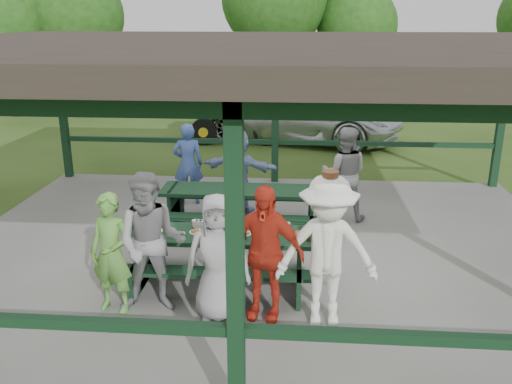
# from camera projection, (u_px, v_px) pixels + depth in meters

# --- Properties ---
(ground) EXTENTS (90.00, 90.00, 0.00)m
(ground) POSITION_uv_depth(u_px,v_px,m) (264.00, 255.00, 8.72)
(ground) COLOR #2D4A17
(ground) RESTS_ON ground
(concrete_slab) EXTENTS (10.00, 8.00, 0.10)m
(concrete_slab) POSITION_uv_depth(u_px,v_px,m) (264.00, 252.00, 8.70)
(concrete_slab) COLOR slate
(concrete_slab) RESTS_ON ground
(pavilion_structure) EXTENTS (10.60, 8.60, 3.24)m
(pavilion_structure) POSITION_uv_depth(u_px,v_px,m) (265.00, 52.00, 7.74)
(pavilion_structure) COLOR black
(pavilion_structure) RESTS_ON concrete_slab
(picnic_table_near) EXTENTS (2.51, 1.39, 0.75)m
(picnic_table_near) POSITION_uv_depth(u_px,v_px,m) (221.00, 252.00, 7.44)
(picnic_table_near) COLOR black
(picnic_table_near) RESTS_ON concrete_slab
(picnic_table_far) EXTENTS (2.75, 1.39, 0.75)m
(picnic_table_far) POSITION_uv_depth(u_px,v_px,m) (242.00, 204.00, 9.33)
(picnic_table_far) COLOR black
(picnic_table_far) RESTS_ON concrete_slab
(table_setting) EXTENTS (2.24, 0.45, 0.10)m
(table_setting) POSITION_uv_depth(u_px,v_px,m) (227.00, 230.00, 7.38)
(table_setting) COLOR white
(table_setting) RESTS_ON picnic_table_near
(contestant_green) EXTENTS (0.63, 0.49, 1.54)m
(contestant_green) POSITION_uv_depth(u_px,v_px,m) (111.00, 253.00, 6.67)
(contestant_green) COLOR #5B9B3C
(contestant_green) RESTS_ON concrete_slab
(contestant_grey_left) EXTENTS (0.92, 0.75, 1.79)m
(contestant_grey_left) POSITION_uv_depth(u_px,v_px,m) (151.00, 243.00, 6.65)
(contestant_grey_left) COLOR gray
(contestant_grey_left) RESTS_ON concrete_slab
(contestant_grey_mid) EXTENTS (0.83, 0.59, 1.60)m
(contestant_grey_mid) POSITION_uv_depth(u_px,v_px,m) (218.00, 258.00, 6.47)
(contestant_grey_mid) COLOR #99999C
(contestant_grey_mid) RESTS_ON concrete_slab
(contestant_red) EXTENTS (1.07, 0.63, 1.71)m
(contestant_red) POSITION_uv_depth(u_px,v_px,m) (264.00, 253.00, 6.50)
(contestant_red) COLOR red
(contestant_red) RESTS_ON concrete_slab
(contestant_white_fedora) EXTENTS (1.22, 0.72, 1.91)m
(contestant_white_fedora) POSITION_uv_depth(u_px,v_px,m) (327.00, 252.00, 6.33)
(contestant_white_fedora) COLOR white
(contestant_white_fedora) RESTS_ON concrete_slab
(spectator_lblue) EXTENTS (1.55, 0.81, 1.60)m
(spectator_lblue) POSITION_uv_depth(u_px,v_px,m) (238.00, 170.00, 10.18)
(spectator_lblue) COLOR #7C90BF
(spectator_lblue) RESTS_ON concrete_slab
(spectator_blue) EXTENTS (0.64, 0.48, 1.62)m
(spectator_blue) POSITION_uv_depth(u_px,v_px,m) (188.00, 164.00, 10.59)
(spectator_blue) COLOR #3C559C
(spectator_blue) RESTS_ON concrete_slab
(spectator_grey) EXTENTS (0.89, 0.73, 1.71)m
(spectator_grey) POSITION_uv_depth(u_px,v_px,m) (344.00, 174.00, 9.75)
(spectator_grey) COLOR gray
(spectator_grey) RESTS_ON concrete_slab
(pickup_truck) EXTENTS (6.40, 4.32, 1.63)m
(pickup_truck) POSITION_uv_depth(u_px,v_px,m) (305.00, 114.00, 16.51)
(pickup_truck) COLOR silver
(pickup_truck) RESTS_ON ground
(farm_trailer) EXTENTS (4.02, 1.87, 1.40)m
(farm_trailer) POSITION_uv_depth(u_px,v_px,m) (237.00, 117.00, 16.68)
(farm_trailer) COLOR #1B4598
(farm_trailer) RESTS_ON ground
(tree_far_left) EXTENTS (3.48, 3.48, 5.44)m
(tree_far_left) POSITION_uv_depth(u_px,v_px,m) (77.00, 16.00, 20.49)
(tree_far_left) COLOR #342114
(tree_far_left) RESTS_ON ground
(tree_mid) EXTENTS (3.13, 3.13, 4.89)m
(tree_mid) POSITION_uv_depth(u_px,v_px,m) (357.00, 26.00, 21.14)
(tree_mid) COLOR #342114
(tree_mid) RESTS_ON ground
(tree_edge_left) EXTENTS (3.22, 3.22, 5.03)m
(tree_edge_left) POSITION_uv_depth(u_px,v_px,m) (6.00, 24.00, 19.83)
(tree_edge_left) COLOR #342114
(tree_edge_left) RESTS_ON ground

